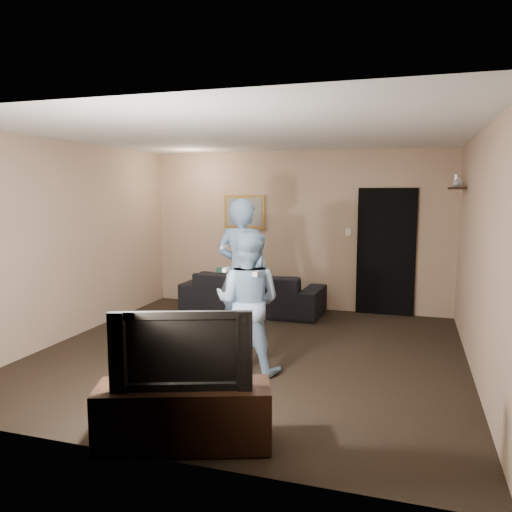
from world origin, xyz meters
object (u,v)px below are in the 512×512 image
(sofa, at_px, (253,292))
(television, at_px, (183,347))
(wii_player_left, at_px, (242,272))
(wii_player_right, at_px, (248,302))
(tv_console, at_px, (184,415))

(sofa, distance_m, television, 4.35)
(wii_player_left, relative_size, wii_player_right, 1.21)
(tv_console, xyz_separation_m, wii_player_left, (-0.42, 2.60, 0.68))
(tv_console, distance_m, television, 0.54)
(sofa, xyz_separation_m, wii_player_right, (0.77, -2.56, 0.44))
(tv_console, xyz_separation_m, wii_player_right, (-0.04, 1.69, 0.52))
(sofa, relative_size, wii_player_left, 1.21)
(sofa, relative_size, television, 2.16)
(television, distance_m, wii_player_right, 1.69)
(tv_console, distance_m, wii_player_right, 1.77)
(television, height_order, wii_player_left, wii_player_left)
(wii_player_left, bearing_deg, wii_player_right, -67.43)
(wii_player_right, bearing_deg, wii_player_left, 112.57)
(television, bearing_deg, wii_player_left, 79.53)
(tv_console, relative_size, wii_player_right, 0.86)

